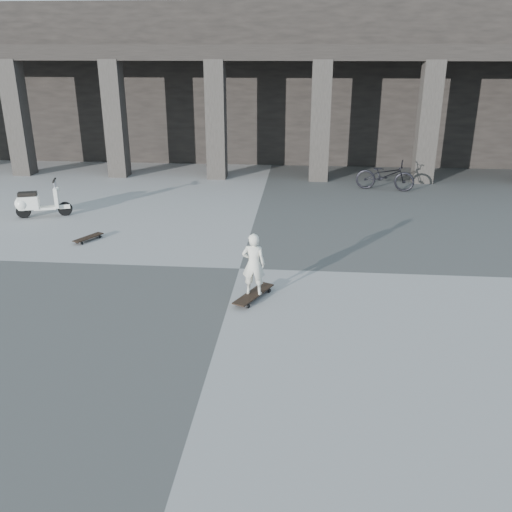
# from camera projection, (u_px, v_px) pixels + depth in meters

# --- Properties ---
(ground) EXTENTS (90.00, 90.00, 0.00)m
(ground) POSITION_uv_depth(u_px,v_px,m) (240.00, 269.00, 11.30)
(ground) COLOR #464644
(ground) RESTS_ON ground
(colonnade) EXTENTS (28.00, 8.82, 6.00)m
(colonnade) POSITION_uv_depth(u_px,v_px,m) (276.00, 81.00, 23.05)
(colonnade) COLOR black
(colonnade) RESTS_ON ground
(longboard) EXTENTS (0.70, 1.09, 0.11)m
(longboard) POSITION_uv_depth(u_px,v_px,m) (254.00, 294.00, 9.90)
(longboard) COLOR black
(longboard) RESTS_ON ground
(skateboard_spare) EXTENTS (0.54, 0.81, 0.10)m
(skateboard_spare) POSITION_uv_depth(u_px,v_px,m) (88.00, 238.00, 12.94)
(skateboard_spare) COLOR black
(skateboard_spare) RESTS_ON ground
(child) EXTENTS (0.43, 0.29, 1.15)m
(child) POSITION_uv_depth(u_px,v_px,m) (254.00, 264.00, 9.69)
(child) COLOR silver
(child) RESTS_ON longboard
(scooter) EXTENTS (1.42, 0.70, 1.02)m
(scooter) POSITION_uv_depth(u_px,v_px,m) (34.00, 203.00, 14.64)
(scooter) COLOR black
(scooter) RESTS_ON ground
(bicycle) EXTENTS (1.96, 1.03, 0.98)m
(bicycle) POSITION_uv_depth(u_px,v_px,m) (385.00, 175.00, 17.50)
(bicycle) COLOR black
(bicycle) RESTS_ON ground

